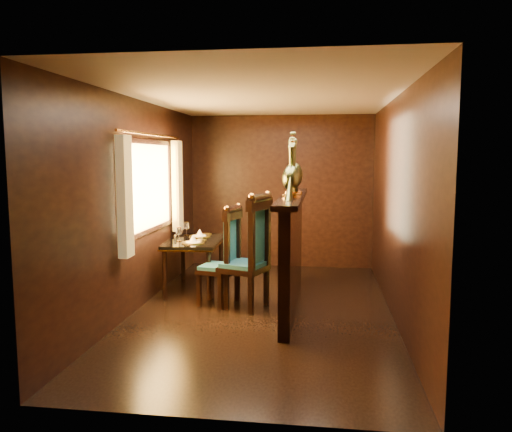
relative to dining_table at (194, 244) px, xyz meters
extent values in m
plane|color=black|center=(1.06, -0.87, -0.62)|extent=(5.00, 5.00, 0.00)
cube|color=black|center=(1.06, 1.63, 0.63)|extent=(3.00, 0.04, 2.50)
cube|color=black|center=(1.06, -3.37, 0.63)|extent=(3.00, 0.04, 2.50)
cube|color=black|center=(-0.44, -0.87, 0.63)|extent=(0.04, 5.00, 2.50)
cube|color=black|center=(2.56, -0.87, 0.63)|extent=(0.04, 5.00, 2.50)
cube|color=beige|center=(1.06, -0.87, 1.88)|extent=(3.00, 5.00, 0.04)
cube|color=#FFC672|center=(-0.44, -0.57, 0.83)|extent=(0.01, 1.70, 1.05)
cube|color=yellow|center=(-0.34, -1.54, 0.78)|extent=(0.10, 0.22, 1.30)
cube|color=yellow|center=(-0.34, 0.40, 0.78)|extent=(0.10, 0.22, 1.30)
cylinder|color=orange|center=(-0.36, -0.57, 1.47)|extent=(0.03, 2.20, 0.03)
cube|color=black|center=(1.38, -0.57, 0.03)|extent=(0.12, 2.60, 1.30)
cube|color=#393C1B|center=(1.32, -0.57, 0.08)|extent=(0.02, 2.20, 0.95)
cube|color=black|center=(1.38, -0.57, 0.71)|extent=(0.26, 2.70, 0.06)
cube|color=black|center=(0.01, 0.00, 0.05)|extent=(0.75, 1.19, 0.04)
cube|color=orange|center=(0.01, 0.00, 0.02)|extent=(0.77, 1.21, 0.02)
cylinder|color=black|center=(-0.25, -0.53, -0.31)|extent=(0.06, 0.06, 0.63)
cylinder|color=black|center=(0.32, -0.50, -0.31)|extent=(0.06, 0.06, 0.63)
cylinder|color=black|center=(-0.31, 0.50, -0.31)|extent=(0.06, 0.06, 0.63)
cylinder|color=black|center=(0.26, 0.53, -0.31)|extent=(0.06, 0.06, 0.63)
cylinder|color=#BD8D23|center=(0.06, -0.27, 0.07)|extent=(0.30, 0.30, 0.01)
cone|color=white|center=(0.06, -0.27, 0.13)|extent=(0.11, 0.11, 0.10)
cylinder|color=#BD8D23|center=(0.01, 0.26, 0.07)|extent=(0.30, 0.30, 0.01)
cone|color=white|center=(0.01, 0.26, 0.13)|extent=(0.11, 0.11, 0.10)
cylinder|color=silver|center=(-0.26, -0.06, 0.10)|extent=(0.03, 0.03, 0.06)
cylinder|color=silver|center=(-0.26, -0.01, 0.10)|extent=(0.03, 0.03, 0.06)
cube|color=black|center=(0.81, -0.74, -0.15)|extent=(0.64, 0.64, 0.07)
cube|color=navy|center=(0.81, -0.74, -0.09)|extent=(0.57, 0.57, 0.05)
cube|color=navy|center=(1.01, -0.82, 0.27)|extent=(0.17, 0.38, 0.64)
cube|color=black|center=(0.54, -0.87, -0.40)|extent=(0.05, 0.05, 0.44)
cube|color=black|center=(0.93, -1.01, -0.40)|extent=(0.05, 0.05, 0.44)
cube|color=black|center=(0.68, -0.48, -0.40)|extent=(0.05, 0.05, 0.44)
cube|color=black|center=(1.07, -0.62, -0.40)|extent=(0.05, 0.05, 0.44)
sphere|color=orange|center=(0.94, -1.01, 0.75)|extent=(0.08, 0.08, 0.08)
sphere|color=orange|center=(1.08, -0.62, 0.75)|extent=(0.08, 0.08, 0.08)
cube|color=black|center=(0.48, -0.64, -0.20)|extent=(0.52, 0.52, 0.06)
cube|color=navy|center=(0.48, -0.64, -0.15)|extent=(0.47, 0.47, 0.05)
cube|color=navy|center=(0.66, -0.68, 0.17)|extent=(0.11, 0.34, 0.57)
cube|color=black|center=(0.26, -0.78, -0.43)|extent=(0.05, 0.05, 0.39)
cube|color=black|center=(0.62, -0.86, -0.43)|extent=(0.05, 0.05, 0.39)
cube|color=black|center=(0.34, -0.42, -0.43)|extent=(0.05, 0.05, 0.39)
cube|color=black|center=(0.69, -0.50, -0.43)|extent=(0.05, 0.05, 0.39)
sphere|color=orange|center=(0.63, -0.86, 0.59)|extent=(0.07, 0.07, 0.07)
sphere|color=orange|center=(0.70, -0.50, 0.59)|extent=(0.07, 0.07, 0.07)
camera|label=1|loc=(1.74, -6.58, 1.20)|focal=35.00mm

